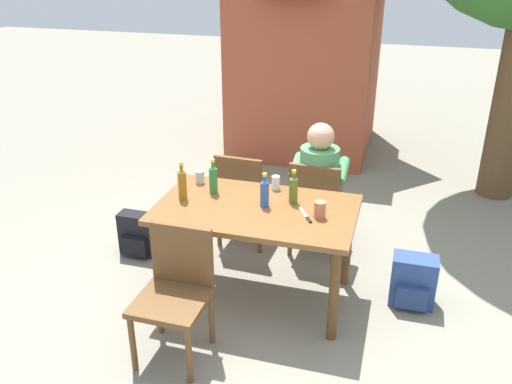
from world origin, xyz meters
TOP-DOWN VIEW (x-y plane):
  - ground_plane at (0.00, 0.00)m, footprint 24.00×24.00m
  - dining_table at (0.00, 0.00)m, footprint 1.44×0.85m
  - chair_far_right at (0.32, 0.73)m, footprint 0.46×0.46m
  - chair_far_left at (-0.33, 0.73)m, footprint 0.46×0.46m
  - chair_near_left at (-0.32, -0.73)m, footprint 0.44×0.44m
  - person_in_white_shirt at (0.32, 0.84)m, footprint 0.47×0.61m
  - bottle_blue at (0.05, 0.04)m, footprint 0.06×0.06m
  - bottle_green at (-0.38, 0.15)m, footprint 0.06×0.06m
  - bottle_olive at (0.24, 0.15)m, footprint 0.06×0.06m
  - bottle_amber at (-0.56, -0.02)m, footprint 0.06×0.06m
  - cup_steel at (-0.55, 0.29)m, footprint 0.07×0.07m
  - cup_terracotta at (0.47, -0.03)m, footprint 0.08×0.08m
  - cup_glass at (0.06, 0.35)m, footprint 0.06×0.06m
  - table_knife at (0.37, -0.05)m, footprint 0.14×0.22m
  - backpack_by_near_side at (1.15, 0.21)m, footprint 0.33×0.25m
  - backpack_by_far_side at (-1.14, 0.30)m, footprint 0.33×0.21m
  - brick_kiosk at (-0.33, 3.48)m, footprint 1.94×1.99m

SIDE VIEW (x-z plane):
  - ground_plane at x=0.00m, z-range 0.00..0.00m
  - backpack_by_far_side at x=-1.14m, z-range -0.01..0.37m
  - backpack_by_near_side at x=1.15m, z-range -0.01..0.39m
  - chair_far_right at x=0.32m, z-range 0.05..0.92m
  - chair_far_left at x=-0.33m, z-range 0.05..0.92m
  - chair_near_left at x=-0.32m, z-range 0.05..0.92m
  - dining_table at x=0.00m, z-range 0.27..1.03m
  - person_in_white_shirt at x=0.32m, z-range 0.07..1.25m
  - table_knife at x=0.37m, z-range 0.75..0.76m
  - cup_steel at x=-0.55m, z-range 0.75..0.85m
  - cup_glass at x=0.06m, z-range 0.75..0.86m
  - cup_terracotta at x=0.47m, z-range 0.75..0.87m
  - bottle_blue at x=0.05m, z-range 0.73..0.99m
  - bottle_olive at x=0.24m, z-range 0.73..0.99m
  - bottle_green at x=-0.38m, z-range 0.73..1.01m
  - bottle_amber at x=-0.56m, z-range 0.73..1.03m
  - brick_kiosk at x=-0.33m, z-range 0.06..2.61m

